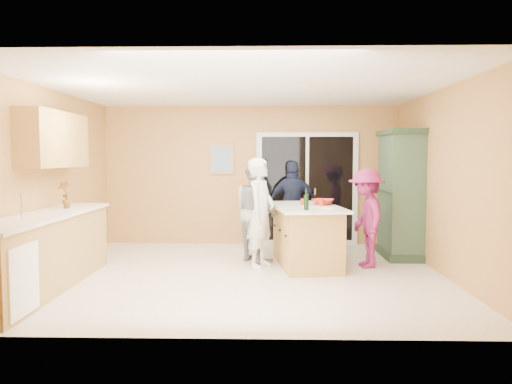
{
  "coord_description": "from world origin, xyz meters",
  "views": [
    {
      "loc": [
        0.32,
        -6.89,
        1.64
      ],
      "look_at": [
        0.15,
        0.1,
        1.15
      ],
      "focal_mm": 35.0,
      "sensor_mm": 36.0,
      "label": 1
    }
  ],
  "objects_px": {
    "kitchen_island": "(306,237)",
    "woman_white": "(261,213)",
    "woman_magenta": "(366,218)",
    "woman_grey": "(256,211)",
    "woman_navy": "(293,205)",
    "green_hutch": "(401,195)"
  },
  "relations": [
    {
      "from": "woman_white",
      "to": "woman_grey",
      "type": "height_order",
      "value": "woman_white"
    },
    {
      "from": "kitchen_island",
      "to": "woman_white",
      "type": "bearing_deg",
      "value": -176.44
    },
    {
      "from": "woman_navy",
      "to": "woman_magenta",
      "type": "xyz_separation_m",
      "value": [
        1.01,
        -1.51,
        -0.05
      ]
    },
    {
      "from": "green_hutch",
      "to": "woman_grey",
      "type": "height_order",
      "value": "green_hutch"
    },
    {
      "from": "kitchen_island",
      "to": "woman_navy",
      "type": "bearing_deg",
      "value": 87.55
    },
    {
      "from": "woman_grey",
      "to": "woman_navy",
      "type": "distance_m",
      "value": 1.26
    },
    {
      "from": "woman_white",
      "to": "green_hutch",
      "type": "bearing_deg",
      "value": -49.08
    },
    {
      "from": "woman_white",
      "to": "woman_grey",
      "type": "bearing_deg",
      "value": 30.63
    },
    {
      "from": "woman_navy",
      "to": "woman_magenta",
      "type": "distance_m",
      "value": 1.82
    },
    {
      "from": "green_hutch",
      "to": "woman_grey",
      "type": "bearing_deg",
      "value": -171.56
    },
    {
      "from": "kitchen_island",
      "to": "woman_grey",
      "type": "bearing_deg",
      "value": 148.25
    },
    {
      "from": "woman_magenta",
      "to": "woman_white",
      "type": "bearing_deg",
      "value": -92.27
    },
    {
      "from": "kitchen_island",
      "to": "woman_grey",
      "type": "relative_size",
      "value": 1.15
    },
    {
      "from": "kitchen_island",
      "to": "green_hutch",
      "type": "xyz_separation_m",
      "value": [
        1.59,
        0.7,
        0.59
      ]
    },
    {
      "from": "woman_grey",
      "to": "woman_magenta",
      "type": "bearing_deg",
      "value": -137.97
    },
    {
      "from": "woman_navy",
      "to": "woman_grey",
      "type": "bearing_deg",
      "value": 59.47
    },
    {
      "from": "kitchen_island",
      "to": "woman_grey",
      "type": "distance_m",
      "value": 0.92
    },
    {
      "from": "woman_grey",
      "to": "kitchen_island",
      "type": "bearing_deg",
      "value": -147.77
    },
    {
      "from": "woman_navy",
      "to": "woman_magenta",
      "type": "height_order",
      "value": "woman_navy"
    },
    {
      "from": "woman_white",
      "to": "woman_navy",
      "type": "distance_m",
      "value": 1.66
    },
    {
      "from": "green_hutch",
      "to": "woman_white",
      "type": "bearing_deg",
      "value": -159.94
    },
    {
      "from": "kitchen_island",
      "to": "woman_magenta",
      "type": "relative_size",
      "value": 1.25
    }
  ]
}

